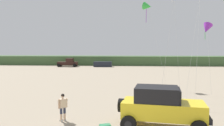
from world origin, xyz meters
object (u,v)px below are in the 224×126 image
Objects in this scene: distant_sedan at (103,64)px; kite_blue_swept at (207,29)px; distant_pickup at (68,63)px; kite_yellow_diamond at (148,6)px; jeep at (162,106)px; person_watching at (63,106)px.

kite_blue_swept is (13.80, -28.82, 5.72)m from distant_sedan.
distant_pickup is 36.46m from kite_blue_swept.
kite_yellow_diamond reaches higher than kite_blue_swept.
person_watching is at bearing 173.67° from jeep.
person_watching is at bearing -138.95° from kite_blue_swept.
distant_pickup is (-10.34, 38.73, 0.00)m from person_watching.
jeep is 16.56m from kite_yellow_diamond.
kite_yellow_diamond is (-5.56, 3.68, 2.92)m from kite_blue_swept.
kite_blue_swept reaches higher than distant_sedan.
kite_blue_swept is (22.00, -28.57, 5.38)m from distant_pickup.
kite_blue_swept is at bearing -52.41° from distant_pickup.
kite_yellow_diamond is (6.10, 13.83, 8.31)m from person_watching.
person_watching is at bearing -113.78° from kite_yellow_diamond.
distant_pickup is 1.11× the size of distant_sedan.
jeep is at bearing -79.47° from distant_sedan.
distant_sedan is (8.20, 0.24, -0.34)m from distant_pickup.
person_watching is 16.37m from kite_blue_swept.
kite_yellow_diamond reaches higher than distant_sedan.
distant_pickup reaches higher than distant_sedan.
kite_blue_swept is (11.66, 10.15, 5.38)m from person_watching.
distant_sedan is 27.83m from kite_yellow_diamond.
person_watching is at bearing -75.05° from distant_pickup.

